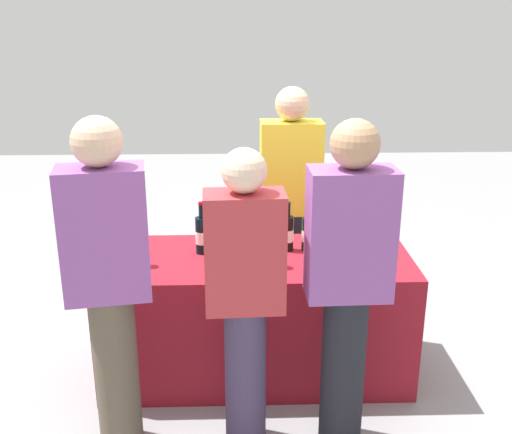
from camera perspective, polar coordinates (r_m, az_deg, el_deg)
ground_plane at (r=3.97m, az=0.00°, el=-14.09°), size 12.00×12.00×0.00m
tasting_table at (r=3.77m, az=0.00°, el=-9.17°), size 1.84×0.75×0.77m
wine_bottle_0 at (r=3.63m, az=-5.13°, el=-1.67°), size 0.08×0.08×0.32m
wine_bottle_1 at (r=3.66m, az=3.02°, el=-1.51°), size 0.07×0.07×0.31m
wine_bottle_2 at (r=3.68m, az=4.82°, el=-1.52°), size 0.06×0.06×0.30m
wine_bottle_3 at (r=3.69m, az=7.52°, el=-1.37°), size 0.07×0.07×0.33m
wine_bottle_4 at (r=3.82m, az=9.88°, el=-0.95°), size 0.08×0.08×0.30m
wine_glass_0 at (r=3.50m, az=-10.58°, el=-2.97°), size 0.07×0.07×0.14m
wine_glass_1 at (r=3.42m, az=-1.57°, el=-3.26°), size 0.07×0.07×0.14m
wine_glass_2 at (r=3.42m, az=2.17°, el=-3.19°), size 0.06×0.06×0.14m
wine_glass_3 at (r=3.46m, az=5.43°, el=-3.04°), size 0.06×0.06×0.14m
wine_glass_4 at (r=3.44m, az=7.87°, el=-3.26°), size 0.07×0.07×0.14m
server_pouring at (r=4.16m, az=3.26°, el=1.54°), size 0.41×0.23×1.69m
guest_0 at (r=2.99m, az=-13.71°, el=-5.71°), size 0.43×0.28×1.73m
guest_1 at (r=2.96m, az=-1.05°, el=-7.22°), size 0.39×0.23×1.58m
guest_2 at (r=2.97m, az=8.63°, el=-5.82°), size 0.41×0.23×1.71m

